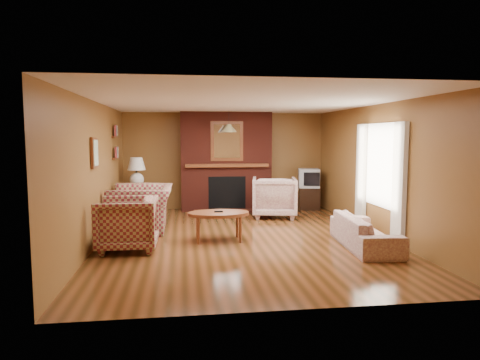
{
  "coord_description": "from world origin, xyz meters",
  "views": [
    {
      "loc": [
        -1.05,
        -7.46,
        1.82
      ],
      "look_at": [
        0.03,
        0.6,
        0.98
      ],
      "focal_mm": 32.0,
      "sensor_mm": 36.0,
      "label": 1
    }
  ],
  "objects": [
    {
      "name": "side_table",
      "position": [
        -2.1,
        2.45,
        0.33
      ],
      "size": [
        0.5,
        0.5,
        0.67
      ],
      "primitive_type": "cube",
      "rotation": [
        0.0,
        0.0,
        0.01
      ],
      "color": "brown",
      "rests_on": "floor"
    },
    {
      "name": "floral_armchair",
      "position": [
        0.98,
        1.91,
        0.45
      ],
      "size": [
        1.13,
        1.15,
        0.91
      ],
      "primitive_type": "imported",
      "rotation": [
        0.0,
        0.0,
        2.96
      ],
      "color": "beige",
      "rests_on": "floor"
    },
    {
      "name": "botanical_print",
      "position": [
        -2.47,
        -0.3,
        1.55
      ],
      "size": [
        0.05,
        0.4,
        0.5
      ],
      "color": "brown",
      "rests_on": "wall_left"
    },
    {
      "name": "coffee_table",
      "position": [
        -0.45,
        -0.15,
        0.45
      ],
      "size": [
        1.07,
        0.66,
        0.52
      ],
      "color": "brown",
      "rests_on": "floor"
    },
    {
      "name": "tv_stand",
      "position": [
        2.05,
        2.8,
        0.27
      ],
      "size": [
        0.54,
        0.5,
        0.55
      ],
      "primitive_type": "cube",
      "rotation": [
        0.0,
        0.0,
        -0.1
      ],
      "color": "black",
      "rests_on": "floor"
    },
    {
      "name": "wall_front",
      "position": [
        0.0,
        -3.25,
        1.2
      ],
      "size": [
        6.5,
        0.0,
        6.5
      ],
      "primitive_type": "plane",
      "rotation": [
        -1.57,
        0.0,
        0.0
      ],
      "color": "brown",
      "rests_on": "floor"
    },
    {
      "name": "wall_right",
      "position": [
        2.5,
        0.0,
        1.2
      ],
      "size": [
        0.0,
        6.5,
        6.5
      ],
      "primitive_type": "plane",
      "rotation": [
        1.57,
        0.0,
        -1.57
      ],
      "color": "brown",
      "rests_on": "floor"
    },
    {
      "name": "fireplace",
      "position": [
        0.0,
        2.98,
        1.18
      ],
      "size": [
        2.2,
        0.82,
        2.4
      ],
      "color": "#571C13",
      "rests_on": "floor"
    },
    {
      "name": "plaid_loveseat",
      "position": [
        -1.85,
        0.87,
        0.43
      ],
      "size": [
        1.16,
        1.33,
        0.86
      ],
      "primitive_type": "imported",
      "rotation": [
        0.0,
        0.0,
        -1.57
      ],
      "color": "maroon",
      "rests_on": "floor"
    },
    {
      "name": "pendant_light",
      "position": [
        0.0,
        2.3,
        2.0
      ],
      "size": [
        0.36,
        0.36,
        0.48
      ],
      "color": "black",
      "rests_on": "ceiling"
    },
    {
      "name": "crt_tv",
      "position": [
        2.05,
        2.79,
        0.78
      ],
      "size": [
        0.59,
        0.59,
        0.46
      ],
      "color": "#ABADB3",
      "rests_on": "tv_stand"
    },
    {
      "name": "floral_sofa",
      "position": [
        1.9,
        -0.9,
        0.26
      ],
      "size": [
        0.82,
        1.81,
        0.52
      ],
      "primitive_type": "imported",
      "rotation": [
        0.0,
        0.0,
        1.49
      ],
      "color": "beige",
      "rests_on": "floor"
    },
    {
      "name": "wall_left",
      "position": [
        -2.5,
        0.0,
        1.2
      ],
      "size": [
        0.0,
        6.5,
        6.5
      ],
      "primitive_type": "plane",
      "rotation": [
        1.57,
        0.0,
        1.57
      ],
      "color": "brown",
      "rests_on": "floor"
    },
    {
      "name": "plaid_armchair",
      "position": [
        -1.95,
        -0.56,
        0.42
      ],
      "size": [
        0.95,
        0.92,
        0.85
      ],
      "primitive_type": "imported",
      "rotation": [
        0.0,
        0.0,
        -1.59
      ],
      "color": "maroon",
      "rests_on": "floor"
    },
    {
      "name": "ceiling",
      "position": [
        0.0,
        0.0,
        2.4
      ],
      "size": [
        6.5,
        6.5,
        0.0
      ],
      "primitive_type": "plane",
      "rotation": [
        3.14,
        0.0,
        0.0
      ],
      "color": "white",
      "rests_on": "wall_back"
    },
    {
      "name": "bookshelf",
      "position": [
        -2.44,
        1.9,
        1.67
      ],
      "size": [
        0.09,
        0.55,
        0.71
      ],
      "color": "brown",
      "rests_on": "wall_left"
    },
    {
      "name": "floor",
      "position": [
        0.0,
        0.0,
        0.0
      ],
      "size": [
        6.5,
        6.5,
        0.0
      ],
      "primitive_type": "plane",
      "color": "#43270E",
      "rests_on": "ground"
    },
    {
      "name": "window_right",
      "position": [
        2.45,
        -0.2,
        1.13
      ],
      "size": [
        0.1,
        1.85,
        2.0
      ],
      "color": "beige",
      "rests_on": "wall_right"
    },
    {
      "name": "table_lamp",
      "position": [
        -2.1,
        2.45,
        1.04
      ],
      "size": [
        0.41,
        0.41,
        0.67
      ],
      "color": "silver",
      "rests_on": "side_table"
    },
    {
      "name": "wall_back",
      "position": [
        0.0,
        3.25,
        1.2
      ],
      "size": [
        6.5,
        0.0,
        6.5
      ],
      "primitive_type": "plane",
      "rotation": [
        1.57,
        0.0,
        0.0
      ],
      "color": "brown",
      "rests_on": "floor"
    }
  ]
}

